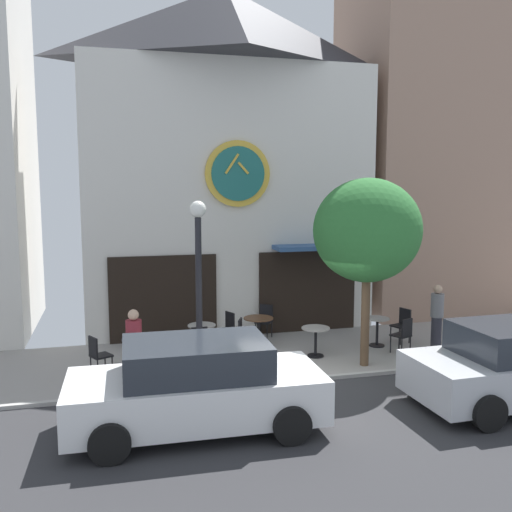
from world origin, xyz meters
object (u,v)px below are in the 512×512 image
object	(u,v)px
cafe_table_rightmost	(258,325)
pedestrian_maroon	(134,348)
cafe_table_center_right	(316,336)
cafe_table_center	(377,327)
cafe_chair_curbside	(227,327)
cafe_chair_right_end	(402,323)
cafe_chair_left_end	(98,353)
parked_car_white	(196,386)
cafe_table_center_left	(136,349)
cafe_table_leftmost	(202,333)
cafe_chair_by_entrance	(236,334)
street_tree	(367,231)
cafe_chair_facing_wall	(265,318)
cafe_chair_near_lamp	(404,333)
pedestrian_grey	(437,316)
street_lamp	(199,287)
cafe_chair_corner	(199,342)

from	to	relation	value
cafe_table_rightmost	pedestrian_maroon	bearing A→B (deg)	-143.79
cafe_table_center_right	cafe_table_center	bearing A→B (deg)	13.15
cafe_chair_curbside	cafe_chair_right_end	world-z (taller)	same
cafe_chair_left_end	parked_car_white	xyz separation A→B (m)	(1.69, -3.19, 0.23)
cafe_table_center_left	cafe_chair_left_end	distance (m)	0.87
cafe_table_rightmost	parked_car_white	bearing A→B (deg)	-116.74
cafe_table_leftmost	cafe_chair_by_entrance	xyz separation A→B (m)	(0.80, -0.33, 0.02)
street_tree	cafe_chair_right_end	xyz separation A→B (m)	(1.82, 1.52, -2.60)
cafe_table_center	cafe_table_center_right	bearing A→B (deg)	-166.85
cafe_table_center	parked_car_white	bearing A→B (deg)	-144.30
cafe_chair_curbside	cafe_chair_facing_wall	xyz separation A→B (m)	(1.19, 0.62, 0.00)
cafe_table_rightmost	cafe_chair_right_end	xyz separation A→B (m)	(3.81, -0.60, -0.03)
cafe_chair_by_entrance	cafe_chair_facing_wall	distance (m)	1.74
cafe_table_center_right	pedestrian_maroon	xyz separation A→B (m)	(-4.36, -1.17, 0.36)
cafe_table_center_left	parked_car_white	xyz separation A→B (m)	(0.85, -3.43, 0.27)
cafe_table_center	cafe_chair_left_end	world-z (taller)	cafe_chair_left_end
cafe_table_center_right	pedestrian_maroon	distance (m)	4.53
cafe_chair_near_lamp	pedestrian_grey	xyz separation A→B (m)	(0.98, 0.11, 0.33)
cafe_table_center_right	cafe_table_center_left	bearing A→B (deg)	179.15
cafe_table_rightmost	parked_car_white	xyz separation A→B (m)	(-2.30, -4.56, 0.20)
cafe_chair_by_entrance	cafe_chair_right_end	bearing A→B (deg)	-0.41
cafe_table_center_right	pedestrian_grey	world-z (taller)	pedestrian_grey
street_tree	cafe_table_rightmost	distance (m)	3.88
cafe_chair_near_lamp	parked_car_white	bearing A→B (deg)	-151.72
street_lamp	cafe_chair_by_entrance	bearing A→B (deg)	46.19
cafe_chair_near_lamp	pedestrian_maroon	bearing A→B (deg)	-172.82
cafe_chair_curbside	cafe_chair_right_end	bearing A→B (deg)	-9.25
street_lamp	cafe_chair_left_end	world-z (taller)	street_lamp
street_lamp	parked_car_white	distance (m)	3.14
cafe_chair_right_end	pedestrian_grey	xyz separation A→B (m)	(0.48, -0.84, 0.33)
street_lamp	cafe_table_center	size ratio (longest dim) A/B	5.12
cafe_table_center_left	cafe_chair_curbside	xyz separation A→B (m)	(2.35, 1.29, 0.04)
street_lamp	cafe_table_leftmost	xyz separation A→B (m)	(0.28, 1.46, -1.44)
pedestrian_grey	cafe_table_center_right	bearing A→B (deg)	175.65
street_lamp	cafe_chair_near_lamp	bearing A→B (deg)	1.66
street_lamp	cafe_table_center_left	distance (m)	2.06
cafe_table_leftmost	cafe_table_rightmost	size ratio (longest dim) A/B	0.93
cafe_table_leftmost	cafe_chair_curbside	size ratio (longest dim) A/B	0.80
cafe_table_center_right	cafe_chair_near_lamp	xyz separation A→B (m)	(2.18, -0.35, 0.02)
cafe_table_center_right	cafe_chair_corner	xyz separation A→B (m)	(-2.84, 0.16, 0.02)
cafe_chair_near_lamp	cafe_table_center	bearing A→B (deg)	112.13
cafe_chair_left_end	cafe_table_center	bearing A→B (deg)	4.95
cafe_chair_left_end	pedestrian_grey	bearing A→B (deg)	-0.50
cafe_chair_near_lamp	cafe_table_center_right	bearing A→B (deg)	170.93
cafe_chair_facing_wall	cafe_chair_corner	world-z (taller)	same
cafe_chair_corner	street_tree	bearing A→B (deg)	-16.24
street_tree	cafe_table_leftmost	world-z (taller)	street_tree
cafe_table_center_right	cafe_chair_right_end	xyz separation A→B (m)	(2.68, 0.60, 0.02)
pedestrian_maroon	cafe_table_center_right	bearing A→B (deg)	15.04
cafe_table_leftmost	cafe_table_center	size ratio (longest dim) A/B	0.97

